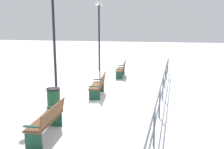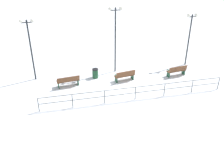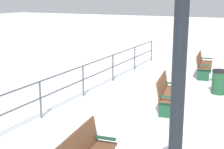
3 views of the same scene
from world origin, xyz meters
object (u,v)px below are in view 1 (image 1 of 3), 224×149
object	(u,v)px
bench_nearest	(122,69)
bench_third	(48,120)
lamppost_near	(99,21)
bench_second	(99,85)
lamppost_middle	(53,6)
trash_bin	(54,99)

from	to	relation	value
bench_nearest	bench_third	bearing A→B (deg)	81.73
lamppost_near	bench_second	bearing A→B (deg)	106.73
bench_second	lamppost_near	bearing A→B (deg)	-82.62
bench_second	bench_third	bearing A→B (deg)	79.30
lamppost_middle	bench_second	bearing A→B (deg)	-169.64
bench_third	lamppost_near	world-z (taller)	lamppost_near
bench_third	trash_bin	bearing A→B (deg)	-73.16
bench_third	lamppost_middle	xyz separation A→B (m)	(1.73, -3.96, 3.25)
bench_second	bench_third	xyz separation A→B (m)	(0.10, 4.29, -0.00)
bench_third	trash_bin	distance (m)	2.35
bench_nearest	bench_second	distance (m)	4.28
bench_nearest	lamppost_middle	bearing A→B (deg)	60.43
bench_nearest	lamppost_middle	xyz separation A→B (m)	(1.92, 4.61, 3.24)
bench_nearest	trash_bin	size ratio (longest dim) A/B	2.17
bench_second	trash_bin	bearing A→B (deg)	54.76
bench_nearest	lamppost_middle	distance (m)	5.96
lamppost_near	trash_bin	size ratio (longest dim) A/B	5.88
bench_second	lamppost_middle	world-z (taller)	lamppost_middle
bench_third	lamppost_near	bearing A→B (deg)	-87.04
bench_nearest	trash_bin	distance (m)	6.51
bench_second	lamppost_middle	xyz separation A→B (m)	(1.83, 0.33, 3.25)
bench_second	trash_bin	xyz separation A→B (m)	(1.03, 2.13, -0.08)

